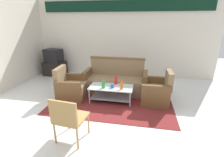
# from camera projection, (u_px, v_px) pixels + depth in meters

# --- Properties ---
(ground_plane) EXTENTS (14.00, 14.00, 0.00)m
(ground_plane) POSITION_uv_depth(u_px,v_px,m) (105.00, 117.00, 3.56)
(ground_plane) COLOR white
(wall_back) EXTENTS (6.52, 0.19, 2.80)m
(wall_back) POSITION_uv_depth(u_px,v_px,m) (123.00, 36.00, 5.91)
(wall_back) COLOR silver
(wall_back) RESTS_ON ground
(rug) EXTENTS (3.04, 2.04, 0.01)m
(rug) POSITION_uv_depth(u_px,v_px,m) (112.00, 100.00, 4.30)
(rug) COLOR maroon
(rug) RESTS_ON ground
(couch) EXTENTS (1.80, 0.75, 0.96)m
(couch) POSITION_uv_depth(u_px,v_px,m) (116.00, 81.00, 4.78)
(couch) COLOR #7F6647
(couch) RESTS_ON rug
(armchair_left) EXTENTS (0.75, 0.81, 0.85)m
(armchair_left) POSITION_uv_depth(u_px,v_px,m) (71.00, 88.00, 4.35)
(armchair_left) COLOR #7F6647
(armchair_left) RESTS_ON rug
(armchair_right) EXTENTS (0.71, 0.77, 0.85)m
(armchair_right) POSITION_uv_depth(u_px,v_px,m) (156.00, 92.00, 4.11)
(armchair_right) COLOR #7F6647
(armchair_right) RESTS_ON rug
(coffee_table) EXTENTS (1.10, 0.60, 0.40)m
(coffee_table) POSITION_uv_depth(u_px,v_px,m) (111.00, 91.00, 4.20)
(coffee_table) COLOR silver
(coffee_table) RESTS_ON rug
(bottle_orange) EXTENTS (0.07, 0.07, 0.25)m
(bottle_orange) POSITION_uv_depth(u_px,v_px,m) (122.00, 85.00, 3.95)
(bottle_orange) COLOR #D85919
(bottle_orange) RESTS_ON coffee_table
(bottle_green) EXTENTS (0.08, 0.08, 0.24)m
(bottle_green) POSITION_uv_depth(u_px,v_px,m) (103.00, 84.00, 4.02)
(bottle_green) COLOR #2D8C38
(bottle_green) RESTS_ON coffee_table
(bottle_red) EXTENTS (0.07, 0.07, 0.27)m
(bottle_red) POSITION_uv_depth(u_px,v_px,m) (116.00, 80.00, 4.26)
(bottle_red) COLOR red
(bottle_red) RESTS_ON coffee_table
(cup) EXTENTS (0.08, 0.08, 0.10)m
(cup) POSITION_uv_depth(u_px,v_px,m) (112.00, 86.00, 4.04)
(cup) COLOR #2659A5
(cup) RESTS_ON coffee_table
(tv_stand) EXTENTS (0.80, 0.50, 0.52)m
(tv_stand) POSITION_uv_depth(u_px,v_px,m) (55.00, 68.00, 6.29)
(tv_stand) COLOR black
(tv_stand) RESTS_ON ground
(television) EXTENTS (0.66, 0.53, 0.48)m
(television) POSITION_uv_depth(u_px,v_px,m) (54.00, 55.00, 6.12)
(television) COLOR black
(television) RESTS_ON tv_stand
(wicker_chair) EXTENTS (0.53, 0.53, 0.84)m
(wicker_chair) POSITION_uv_depth(u_px,v_px,m) (68.00, 117.00, 2.68)
(wicker_chair) COLOR #AD844C
(wicker_chair) RESTS_ON ground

